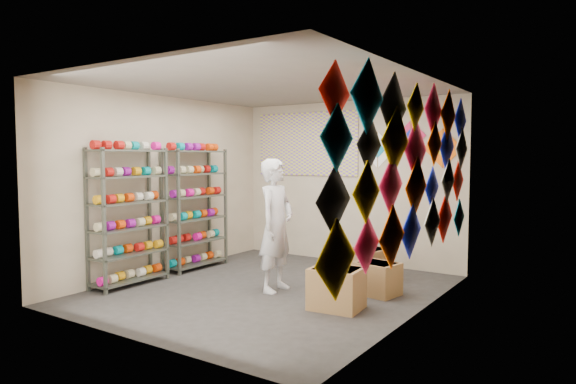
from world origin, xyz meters
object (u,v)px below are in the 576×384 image
Objects in this scene: shelf_rack_back at (195,209)px; carton_c at (369,264)px; shopkeeper at (276,225)px; carton_b at (378,279)px; shelf_rack_front at (129,217)px; carton_a at (337,288)px.

shelf_rack_back is 2.86m from carton_c.
shopkeeper is at bearing -108.28° from carton_c.
carton_b is (1.20, 0.57, -0.67)m from shopkeeper.
shelf_rack_front is 1.00× the size of shelf_rack_back.
carton_a is at bearing -13.37° from shelf_rack_back.
shopkeeper reaches higher than carton_c.
carton_c is at bearing 38.56° from shelf_rack_front.
shopkeeper is 3.35× the size of carton_c.
shelf_rack_front is 3.63× the size of carton_c.
carton_a is (2.93, -0.70, -0.71)m from shelf_rack_back.
shelf_rack_front is 3.46m from carton_c.
carton_a is (2.93, 0.60, -0.71)m from shelf_rack_front.
shelf_rack_back reaches higher than shopkeeper.
carton_b is at bearing -43.56° from carton_c.
shelf_rack_back reaches higher than carton_b.
shelf_rack_front is 3.72× the size of carton_b.
shelf_rack_front is 3.48m from carton_b.
shelf_rack_back reaches higher than carton_c.
carton_c is (0.78, 1.23, -0.65)m from shopkeeper.
carton_b is (3.08, 0.14, -0.74)m from shelf_rack_back.
carton_c is (2.65, 2.11, -0.72)m from shelf_rack_front.
shelf_rack_back is (0.00, 1.30, 0.00)m from shelf_rack_front.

